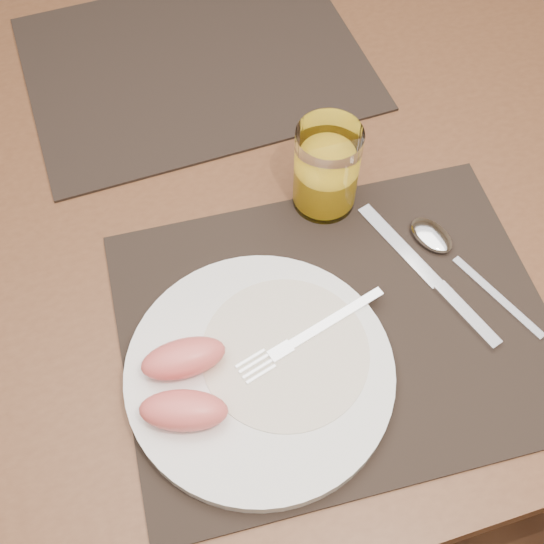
{
  "coord_description": "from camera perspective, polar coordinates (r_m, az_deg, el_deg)",
  "views": [
    {
      "loc": [
        -0.13,
        -0.51,
        1.4
      ],
      "look_at": [
        -0.02,
        -0.14,
        0.77
      ],
      "focal_mm": 45.0,
      "sensor_mm": 36.0,
      "label": 1
    }
  ],
  "objects": [
    {
      "name": "plate",
      "position": [
        0.69,
        -1.03,
        -8.39
      ],
      "size": [
        0.27,
        0.27,
        0.02
      ],
      "primitive_type": "cylinder",
      "color": "white",
      "rests_on": "placemat_near"
    },
    {
      "name": "grapefruit_wedges",
      "position": [
        0.66,
        -7.42,
        -9.25
      ],
      "size": [
        0.1,
        0.11,
        0.03
      ],
      "color": "#E6685E",
      "rests_on": "plate"
    },
    {
      "name": "placemat_near",
      "position": [
        0.73,
        5.41,
        -4.63
      ],
      "size": [
        0.47,
        0.37,
        0.0
      ],
      "primitive_type": "cube",
      "rotation": [
        0.0,
        0.0,
        -0.05
      ],
      "color": "black",
      "rests_on": "table"
    },
    {
      "name": "knife",
      "position": [
        0.76,
        13.7,
        -1.05
      ],
      "size": [
        0.08,
        0.21,
        0.01
      ],
      "color": "silver",
      "rests_on": "placemat_near"
    },
    {
      "name": "placemat_far",
      "position": [
        0.98,
        -6.46,
        17.0
      ],
      "size": [
        0.46,
        0.37,
        0.0
      ],
      "primitive_type": "cube",
      "rotation": [
        0.0,
        0.0,
        0.04
      ],
      "color": "black",
      "rests_on": "table"
    },
    {
      "name": "table",
      "position": [
        0.9,
        -1.5,
        4.35
      ],
      "size": [
        1.4,
        0.9,
        0.75
      ],
      "color": "brown",
      "rests_on": "ground"
    },
    {
      "name": "ground",
      "position": [
        1.49,
        -0.92,
        -10.89
      ],
      "size": [
        5.0,
        5.0,
        0.0
      ],
      "primitive_type": "plane",
      "color": "#55321D",
      "rests_on": "ground"
    },
    {
      "name": "fork",
      "position": [
        0.69,
        2.4,
        -5.66
      ],
      "size": [
        0.17,
        0.07,
        0.0
      ],
      "color": "silver",
      "rests_on": "plate"
    },
    {
      "name": "spoon",
      "position": [
        0.79,
        13.95,
        2.29
      ],
      "size": [
        0.09,
        0.19,
        0.01
      ],
      "color": "silver",
      "rests_on": "placemat_near"
    },
    {
      "name": "plate_dressing",
      "position": [
        0.69,
        1.12,
        -6.7
      ],
      "size": [
        0.17,
        0.17,
        0.0
      ],
      "color": "white",
      "rests_on": "plate"
    },
    {
      "name": "juice_glass",
      "position": [
        0.78,
        4.55,
        8.32
      ],
      "size": [
        0.07,
        0.07,
        0.11
      ],
      "color": "white",
      "rests_on": "placemat_near"
    }
  ]
}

